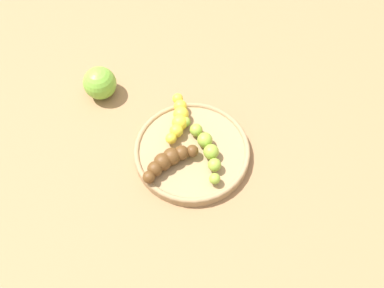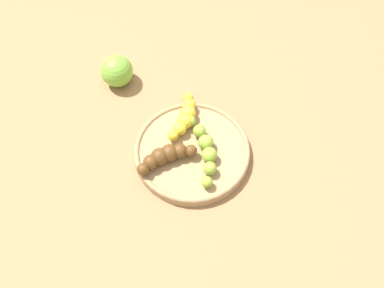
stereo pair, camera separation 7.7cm
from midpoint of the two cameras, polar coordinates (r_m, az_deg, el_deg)
ground_plane at (r=0.80m, az=2.74°, el=-1.65°), size 2.40×2.40×0.00m
fruit_bowl at (r=0.79m, az=2.77°, el=-1.21°), size 0.22×0.22×0.02m
banana_green at (r=0.77m, az=4.64°, el=-0.91°), size 0.07×0.15×0.03m
banana_yellow at (r=0.81m, az=1.75°, el=3.54°), size 0.05×0.12×0.03m
banana_overripe at (r=0.76m, az=-0.79°, el=-1.92°), size 0.10×0.07×0.03m
apple_green at (r=0.89m, az=-7.79°, el=9.69°), size 0.07×0.07×0.07m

